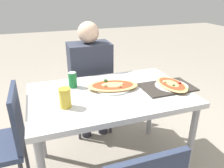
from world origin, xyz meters
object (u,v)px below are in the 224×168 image
object	(u,v)px
pizza_second	(171,85)
person_seated	(90,71)
chair_far_seated	(89,87)
soda_can	(73,80)
dining_table	(110,102)
pizza_main	(113,86)
drink_glass	(65,98)
chair_side_left	(3,139)

from	to	relation	value
pizza_second	person_seated	bearing A→B (deg)	127.44
chair_far_seated	soda_can	size ratio (longest dim) A/B	6.79
dining_table	soda_can	size ratio (longest dim) A/B	9.68
pizza_main	drink_glass	distance (m)	0.43
pizza_second	chair_side_left	bearing A→B (deg)	176.06
dining_table	chair_far_seated	bearing A→B (deg)	90.79
chair_side_left	person_seated	xyz separation A→B (m)	(0.79, 0.58, 0.22)
chair_far_seated	pizza_second	size ratio (longest dim) A/B	2.52
person_seated	drink_glass	xyz separation A→B (m)	(-0.34, -0.71, 0.11)
chair_far_seated	pizza_second	distance (m)	0.97
chair_side_left	soda_can	xyz separation A→B (m)	(0.55, 0.17, 0.32)
person_seated	pizza_main	size ratio (longest dim) A/B	2.72
dining_table	pizza_main	world-z (taller)	pizza_main
chair_far_seated	drink_glass	xyz separation A→B (m)	(-0.34, -0.82, 0.33)
dining_table	pizza_main	xyz separation A→B (m)	(0.04, 0.07, 0.10)
dining_table	person_seated	size ratio (longest dim) A/B	1.02
chair_side_left	person_seated	distance (m)	1.00
dining_table	person_seated	bearing A→B (deg)	90.93
soda_can	drink_glass	size ratio (longest dim) A/B	0.92
pizza_main	soda_can	world-z (taller)	soda_can
person_seated	drink_glass	world-z (taller)	person_seated
chair_side_left	pizza_main	bearing A→B (deg)	-87.29
dining_table	person_seated	world-z (taller)	person_seated
person_seated	soda_can	distance (m)	0.48
chair_side_left	person_seated	bearing A→B (deg)	-53.82
soda_can	person_seated	bearing A→B (deg)	59.59
chair_far_seated	soda_can	bearing A→B (deg)	65.23
chair_side_left	drink_glass	xyz separation A→B (m)	(0.45, -0.14, 0.33)
person_seated	soda_can	xyz separation A→B (m)	(-0.24, -0.41, 0.10)
pizza_main	pizza_second	bearing A→B (deg)	-15.82
chair_far_seated	pizza_main	distance (m)	0.71
pizza_main	pizza_second	world-z (taller)	pizza_main
chair_far_seated	dining_table	bearing A→B (deg)	90.79
chair_side_left	soda_can	bearing A→B (deg)	-72.99
person_seated	chair_side_left	bearing A→B (deg)	36.18
soda_can	chair_far_seated	bearing A→B (deg)	65.23
soda_can	pizza_second	bearing A→B (deg)	-18.94
soda_can	pizza_second	world-z (taller)	soda_can
person_seated	pizza_second	xyz separation A→B (m)	(0.51, -0.66, 0.06)
dining_table	pizza_second	size ratio (longest dim) A/B	3.60
chair_side_left	drink_glass	bearing A→B (deg)	-107.15
drink_glass	pizza_second	bearing A→B (deg)	3.28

